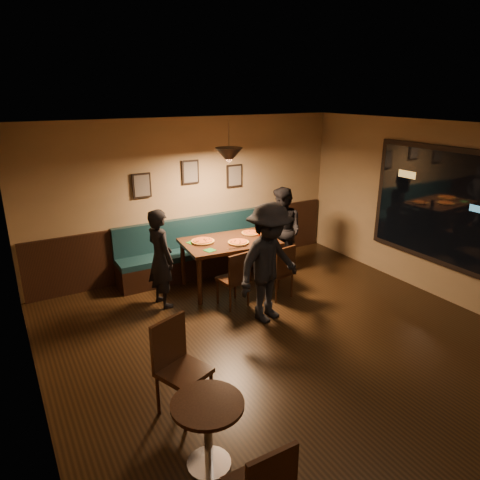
{
  "coord_description": "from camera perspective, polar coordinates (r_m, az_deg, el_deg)",
  "views": [
    {
      "loc": [
        -3.11,
        -3.71,
        3.22
      ],
      "look_at": [
        0.21,
        2.07,
        0.95
      ],
      "focal_mm": 32.87,
      "sensor_mm": 36.0,
      "label": 1
    }
  ],
  "objects": [
    {
      "name": "diner_right",
      "position": [
        8.03,
        5.55,
        1.16
      ],
      "size": [
        0.73,
        0.87,
        1.6
      ],
      "primitive_type": "imported",
      "rotation": [
        0.0,
        0.0,
        -1.4
      ],
      "color": "black",
      "rests_on": "floor"
    },
    {
      "name": "window_glass",
      "position": [
        7.56,
        24.57,
        3.95
      ],
      "size": [
        0.0,
        2.4,
        2.4
      ],
      "primitive_type": "plane",
      "rotation": [
        1.57,
        0.0,
        -1.57
      ],
      "color": "black",
      "rests_on": "wall_right"
    },
    {
      "name": "cafe_table",
      "position": [
        4.25,
        -4.14,
        -23.88
      ],
      "size": [
        0.79,
        0.79,
        0.68
      ],
      "primitive_type": "cylinder",
      "rotation": [
        0.0,
        0.0,
        0.27
      ],
      "color": "black",
      "rests_on": "floor"
    },
    {
      "name": "pizza_a",
      "position": [
        7.3,
        -4.85,
        -0.15
      ],
      "size": [
        0.49,
        0.49,
        0.04
      ],
      "primitive_type": "cylinder",
      "rotation": [
        0.0,
        0.0,
        0.33
      ],
      "color": "orange",
      "rests_on": "dining_table"
    },
    {
      "name": "chair_near_left",
      "position": [
        6.86,
        -0.96,
        -4.95
      ],
      "size": [
        0.45,
        0.45,
        0.91
      ],
      "primitive_type": null,
      "rotation": [
        0.0,
        0.0,
        0.13
      ],
      "color": "black",
      "rests_on": "floor"
    },
    {
      "name": "wall_right",
      "position": [
        7.38,
        27.88,
        2.31
      ],
      "size": [
        0.0,
        7.0,
        7.0
      ],
      "primitive_type": "plane",
      "rotation": [
        1.57,
        0.0,
        -1.57
      ],
      "color": "#8C704F",
      "rests_on": "ground"
    },
    {
      "name": "picture_center",
      "position": [
        7.94,
        -6.48,
        8.76
      ],
      "size": [
        0.32,
        0.04,
        0.42
      ],
      "primitive_type": "cube",
      "color": "black",
      "rests_on": "wall_back"
    },
    {
      "name": "wall_back",
      "position": [
        8.06,
        -6.45,
        5.64
      ],
      "size": [
        6.0,
        0.0,
        6.0
      ],
      "primitive_type": "plane",
      "rotation": [
        1.57,
        0.0,
        0.0
      ],
      "color": "#8C704F",
      "rests_on": "ground"
    },
    {
      "name": "booth_bench",
      "position": [
        8.05,
        -5.35,
        -1.02
      ],
      "size": [
        3.0,
        0.6,
        1.0
      ],
      "primitive_type": null,
      "color": "#0F232D",
      "rests_on": "ground"
    },
    {
      "name": "window_frame",
      "position": [
        7.59,
        24.7,
        3.97
      ],
      "size": [
        0.06,
        2.56,
        1.86
      ],
      "primitive_type": "cube",
      "color": "black",
      "rests_on": "wall_right"
    },
    {
      "name": "cutlery_set",
      "position": [
        7.02,
        -0.35,
        -1.03
      ],
      "size": [
        0.2,
        0.05,
        0.0
      ],
      "primitive_type": "cube",
      "rotation": [
        0.0,
        0.0,
        1.41
      ],
      "color": "#B7B7BB",
      "rests_on": "dining_table"
    },
    {
      "name": "ceiling",
      "position": [
        4.86,
        10.34,
        13.56
      ],
      "size": [
        7.0,
        7.0,
        0.0
      ],
      "primitive_type": "plane",
      "rotation": [
        3.14,
        0.0,
        0.0
      ],
      "color": "silver",
      "rests_on": "ground"
    },
    {
      "name": "soda_glass",
      "position": [
        7.43,
        3.69,
        0.73
      ],
      "size": [
        0.08,
        0.08,
        0.17
      ],
      "primitive_type": "cylinder",
      "rotation": [
        0.0,
        0.0,
        -0.06
      ],
      "color": "black",
      "rests_on": "dining_table"
    },
    {
      "name": "wall_left",
      "position": [
        4.13,
        -25.46,
        -9.32
      ],
      "size": [
        0.0,
        7.0,
        7.0
      ],
      "primitive_type": "plane",
      "rotation": [
        1.57,
        0.0,
        1.57
      ],
      "color": "#8C704F",
      "rests_on": "ground"
    },
    {
      "name": "picture_right",
      "position": [
        8.36,
        -0.73,
        8.34
      ],
      "size": [
        0.32,
        0.04,
        0.42
      ],
      "primitive_type": "cube",
      "color": "black",
      "rests_on": "wall_back"
    },
    {
      "name": "picture_left",
      "position": [
        7.66,
        -12.65,
        6.92
      ],
      "size": [
        0.32,
        0.04,
        0.42
      ],
      "primitive_type": "cube",
      "color": "black",
      "rests_on": "wall_back"
    },
    {
      "name": "diner_front",
      "position": [
        6.29,
        3.8,
        -3.02
      ],
      "size": [
        1.28,
        0.93,
        1.77
      ],
      "primitive_type": "imported",
      "rotation": [
        0.0,
        0.0,
        0.26
      ],
      "color": "black",
      "rests_on": "floor"
    },
    {
      "name": "wainscot",
      "position": [
        8.28,
        -6.14,
        -0.47
      ],
      "size": [
        5.88,
        0.06,
        1.0
      ],
      "primitive_type": "cube",
      "color": "black",
      "rests_on": "ground"
    },
    {
      "name": "cafe_chair_far",
      "position": [
        4.71,
        -7.31,
        -16.37
      ],
      "size": [
        0.59,
        0.59,
        1.03
      ],
      "primitive_type": null,
      "rotation": [
        0.0,
        0.0,
        3.52
      ],
      "color": "black",
      "rests_on": "floor"
    },
    {
      "name": "tabasco_bottle",
      "position": [
        7.59,
        2.51,
        0.98
      ],
      "size": [
        0.03,
        0.03,
        0.12
      ],
      "primitive_type": "cylinder",
      "rotation": [
        0.0,
        0.0,
        -0.21
      ],
      "color": "#8E1904",
      "rests_on": "dining_table"
    },
    {
      "name": "dining_table",
      "position": [
        7.51,
        -1.34,
        -3.1
      ],
      "size": [
        1.64,
        1.14,
        0.84
      ],
      "primitive_type": "cube",
      "rotation": [
        0.0,
        0.0,
        -0.09
      ],
      "color": "black",
      "rests_on": "floor"
    },
    {
      "name": "napkin_b",
      "position": [
        6.93,
        -3.95,
        -1.34
      ],
      "size": [
        0.19,
        0.19,
        0.01
      ],
      "primitive_type": "cube",
      "rotation": [
        0.0,
        0.0,
        0.26
      ],
      "color": "#1C6925",
      "rests_on": "dining_table"
    },
    {
      "name": "diner_left",
      "position": [
        6.85,
        -10.27,
        -2.36
      ],
      "size": [
        0.46,
        0.62,
        1.56
      ],
      "primitive_type": "imported",
      "rotation": [
        0.0,
        0.0,
        1.72
      ],
      "color": "black",
      "rests_on": "floor"
    },
    {
      "name": "pizza_c",
      "position": [
        7.71,
        1.39,
        0.93
      ],
      "size": [
        0.35,
        0.35,
        0.04
      ],
      "primitive_type": "cylinder",
      "rotation": [
        0.0,
        0.0,
        0.08
      ],
      "color": "#CF6227",
      "rests_on": "dining_table"
    },
    {
      "name": "floor",
      "position": [
        5.81,
        8.68,
        -15.06
      ],
      "size": [
        7.0,
        7.0,
        0.0
      ],
      "primitive_type": "plane",
      "color": "black",
      "rests_on": "ground"
    },
    {
      "name": "pizza_b",
      "position": [
        7.23,
        -0.21,
        -0.29
      ],
      "size": [
        0.41,
        0.41,
        0.04
      ],
      "primitive_type": "cylinder",
      "rotation": [
        0.0,
        0.0,
        0.19
      ],
      "color": "#C87025",
      "rests_on": "dining_table"
    },
    {
      "name": "napkin_a",
      "position": [
        7.31,
        -6.32,
        -0.33
      ],
      "size": [
        0.17,
        0.17,
        0.01
      ],
      "primitive_type": "cube",
      "rotation": [
        0.0,
        0.0,
        0.3
      ],
      "color": "#1C6B1F",
      "rests_on": "dining_table"
    },
    {
      "name": "chair_near_right",
      "position": [
        7.16,
        4.87,
        -4.0
      ],
      "size": [
        0.45,
        0.45,
        0.9
      ],
      "primitive_type": null,
      "rotation": [
        0.0,
        0.0,
        0.14
      ],
      "color": "black",
      "rests_on": "floor"
    },
    {
      "name": "pendant_lamp",
      "position": [
        7.04,
        -1.45,
        10.88
      ],
      "size": [
        0.44,
        0.44,
        0.25
      ],
      "primitive_type": "cone",
      "rotation": [
        3.14,
        0.0,
        0.0
      ],
      "color": "black",
      "rests_on": "ceiling"
    }
  ]
}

